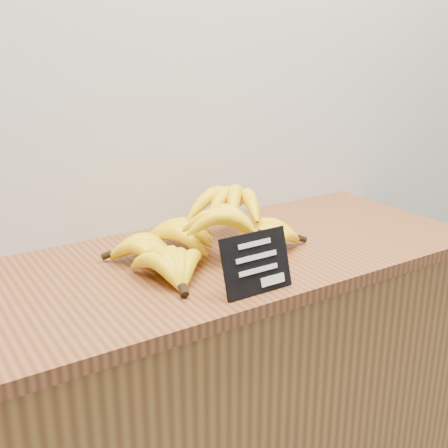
% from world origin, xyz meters
% --- Properties ---
extents(counter, '(1.47, 0.50, 0.90)m').
position_xyz_m(counter, '(0.04, 2.75, 0.45)').
color(counter, olive).
rests_on(counter, ground).
extents(counter_top, '(1.30, 0.54, 0.03)m').
position_xyz_m(counter_top, '(0.04, 2.75, 0.92)').
color(counter_top, brown).
rests_on(counter_top, counter).
extents(chalkboard_sign, '(0.15, 0.04, 0.12)m').
position_xyz_m(chalkboard_sign, '(0.01, 2.54, 0.99)').
color(chalkboard_sign, black).
rests_on(chalkboard_sign, counter_top).
extents(banana_pile, '(0.49, 0.38, 0.12)m').
position_xyz_m(banana_pile, '(0.03, 2.77, 0.98)').
color(banana_pile, yellow).
rests_on(banana_pile, counter_top).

